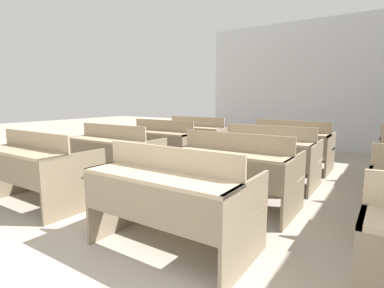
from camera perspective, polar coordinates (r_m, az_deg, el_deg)
The scene contains 9 objects.
wall_back at distance 7.89m, azimuth 24.81°, elevation 10.12°, with size 6.13×0.06×3.11m.
bench_front_left at distance 3.96m, azimuth -27.14°, elevation -3.89°, with size 1.30×0.79×0.87m.
bench_front_center at distance 2.49m, azimuth -3.83°, elevation -9.99°, with size 1.30×0.79×0.87m.
bench_second_left at distance 4.60m, azimuth -14.52°, elevation -1.57°, with size 1.30×0.79×0.87m.
bench_second_center at distance 3.43m, azimuth 8.42°, elevation -4.83°, with size 1.30×0.79×0.87m.
bench_third_left at distance 5.43m, azimuth -5.29°, elevation 0.20°, with size 1.30×0.79×0.87m.
bench_third_center at distance 4.45m, azimuth 14.39°, elevation -1.90°, with size 1.30×0.79×0.87m.
bench_back_left at distance 6.33m, azimuth 1.03°, elevation 1.45°, with size 1.30×0.79×0.87m.
bench_back_center at distance 5.56m, azimuth 18.35°, elevation -0.01°, with size 1.30×0.79×0.87m.
Camera 1 is at (1.27, -0.29, 1.25)m, focal length 28.00 mm.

